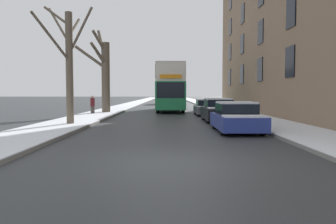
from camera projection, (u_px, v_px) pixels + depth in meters
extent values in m
plane|color=#303335|center=(172.00, 162.00, 8.35)|extent=(320.00, 320.00, 0.00)
cube|color=slate|center=(139.00, 102.00, 61.27)|extent=(2.94, 130.00, 0.13)
cube|color=silver|center=(139.00, 102.00, 61.27)|extent=(2.91, 130.00, 0.03)
cube|color=slate|center=(199.00, 102.00, 61.25)|extent=(2.94, 130.00, 0.13)
cube|color=silver|center=(199.00, 102.00, 61.24)|extent=(2.91, 130.00, 0.03)
cube|color=black|center=(291.00, 62.00, 19.07)|extent=(0.08, 1.40, 1.80)
cube|color=black|center=(261.00, 70.00, 25.30)|extent=(0.08, 1.40, 1.80)
cube|color=black|center=(242.00, 74.00, 31.53)|extent=(0.08, 1.40, 1.80)
cube|color=black|center=(230.00, 77.00, 37.76)|extent=(0.08, 1.40, 1.80)
cube|color=black|center=(292.00, 12.00, 18.90)|extent=(0.08, 1.40, 1.80)
cube|color=black|center=(261.00, 32.00, 25.13)|extent=(0.08, 1.40, 1.80)
cube|color=black|center=(243.00, 44.00, 31.36)|extent=(0.08, 1.40, 1.80)
cube|color=black|center=(231.00, 52.00, 37.59)|extent=(0.08, 1.40, 1.80)
cube|color=black|center=(243.00, 14.00, 31.20)|extent=(0.08, 1.40, 1.80)
cube|color=black|center=(231.00, 27.00, 37.43)|extent=(0.08, 1.40, 1.80)
cube|color=black|center=(231.00, 2.00, 37.26)|extent=(0.08, 1.40, 1.80)
cylinder|color=brown|center=(70.00, 70.00, 17.22)|extent=(0.38, 0.38, 5.99)
cylinder|color=brown|center=(57.00, 16.00, 17.45)|extent=(1.65, 0.94, 1.23)
cylinder|color=brown|center=(81.00, 31.00, 17.24)|extent=(1.30, 0.45, 2.55)
cylinder|color=brown|center=(52.00, 38.00, 16.07)|extent=(1.23, 2.28, 2.15)
cylinder|color=brown|center=(75.00, 27.00, 17.99)|extent=(0.18, 1.89, 1.37)
cylinder|color=brown|center=(59.00, 25.00, 18.08)|extent=(1.87, 2.16, 2.37)
cylinder|color=brown|center=(106.00, 78.00, 27.83)|extent=(0.70, 0.70, 6.04)
cylinder|color=brown|center=(91.00, 57.00, 27.53)|extent=(2.62, 0.67, 1.99)
cylinder|color=brown|center=(103.00, 46.00, 28.50)|extent=(1.25, 1.97, 3.06)
cylinder|color=brown|center=(100.00, 42.00, 27.03)|extent=(1.06, 1.53, 1.73)
cylinder|color=brown|center=(99.00, 54.00, 26.83)|extent=(1.08, 2.01, 1.72)
cylinder|color=brown|center=(102.00, 58.00, 28.06)|extent=(1.22, 0.97, 1.44)
cube|color=#1E7A47|center=(171.00, 95.00, 32.43)|extent=(2.58, 10.89, 2.41)
cube|color=silver|center=(171.00, 75.00, 32.32)|extent=(2.53, 10.68, 1.55)
cube|color=beige|center=(171.00, 67.00, 32.27)|extent=(2.53, 10.68, 0.12)
cube|color=black|center=(171.00, 91.00, 32.41)|extent=(2.61, 9.59, 1.26)
cube|color=black|center=(171.00, 74.00, 32.32)|extent=(2.61, 9.59, 1.17)
cube|color=black|center=(171.00, 90.00, 26.99)|extent=(2.32, 0.06, 1.32)
cube|color=orange|center=(171.00, 76.00, 26.92)|extent=(1.81, 0.05, 0.32)
cylinder|color=black|center=(159.00, 107.00, 29.23)|extent=(0.30, 1.00, 1.00)
cylinder|color=black|center=(184.00, 107.00, 29.23)|extent=(0.30, 1.00, 1.00)
cylinder|color=black|center=(160.00, 105.00, 35.54)|extent=(0.30, 1.00, 1.00)
cylinder|color=black|center=(181.00, 105.00, 35.54)|extent=(0.30, 1.00, 1.00)
cube|color=navy|center=(237.00, 121.00, 14.87)|extent=(1.88, 4.07, 0.61)
cube|color=black|center=(237.00, 109.00, 15.00)|extent=(1.62, 2.03, 0.51)
cube|color=silver|center=(237.00, 103.00, 14.99)|extent=(1.58, 1.93, 0.08)
cube|color=silver|center=(245.00, 116.00, 13.41)|extent=(1.69, 1.06, 0.06)
cylinder|color=black|center=(223.00, 128.00, 13.67)|extent=(0.20, 0.63, 0.63)
cylinder|color=black|center=(263.00, 128.00, 13.66)|extent=(0.20, 0.63, 0.63)
cylinder|color=black|center=(215.00, 122.00, 16.10)|extent=(0.20, 0.63, 0.63)
cylinder|color=black|center=(249.00, 122.00, 16.10)|extent=(0.20, 0.63, 0.63)
cube|color=black|center=(219.00, 113.00, 20.28)|extent=(1.78, 4.21, 0.70)
cube|color=black|center=(219.00, 103.00, 20.41)|extent=(1.53, 2.11, 0.49)
cube|color=silver|center=(219.00, 99.00, 20.40)|extent=(1.49, 2.00, 0.09)
cube|color=silver|center=(223.00, 108.00, 18.76)|extent=(1.60, 1.10, 0.07)
cylinder|color=black|center=(209.00, 118.00, 19.03)|extent=(0.20, 0.65, 0.65)
cylinder|color=black|center=(236.00, 118.00, 19.03)|extent=(0.20, 0.65, 0.65)
cylinder|color=black|center=(204.00, 115.00, 21.55)|extent=(0.20, 0.65, 0.65)
cylinder|color=black|center=(228.00, 115.00, 21.55)|extent=(0.20, 0.65, 0.65)
cube|color=#474C56|center=(208.00, 110.00, 26.08)|extent=(1.87, 4.08, 0.55)
cube|color=black|center=(208.00, 103.00, 26.21)|extent=(1.61, 2.04, 0.49)
cube|color=silver|center=(208.00, 100.00, 26.20)|extent=(1.57, 1.94, 0.06)
cube|color=silver|center=(210.00, 107.00, 24.62)|extent=(1.68, 1.06, 0.05)
cylinder|color=black|center=(199.00, 112.00, 24.87)|extent=(0.20, 0.61, 0.61)
cylinder|color=black|center=(221.00, 112.00, 24.86)|extent=(0.20, 0.61, 0.61)
cylinder|color=black|center=(196.00, 111.00, 27.31)|extent=(0.20, 0.61, 0.61)
cylinder|color=black|center=(216.00, 111.00, 27.31)|extent=(0.20, 0.61, 0.61)
cube|color=#333842|center=(164.00, 97.00, 52.49)|extent=(2.10, 5.03, 1.96)
cube|color=black|center=(164.00, 94.00, 49.98)|extent=(1.85, 0.06, 0.86)
cylinder|color=black|center=(158.00, 102.00, 50.94)|extent=(0.22, 0.68, 0.68)
cylinder|color=black|center=(170.00, 102.00, 50.94)|extent=(0.22, 0.68, 0.68)
cylinder|color=black|center=(158.00, 102.00, 54.15)|extent=(0.22, 0.68, 0.68)
cylinder|color=black|center=(170.00, 102.00, 54.15)|extent=(0.22, 0.68, 0.68)
cylinder|color=#4C4742|center=(92.00, 111.00, 25.91)|extent=(0.16, 0.16, 0.73)
cylinder|color=#4C4742|center=(94.00, 111.00, 26.00)|extent=(0.16, 0.16, 0.73)
cylinder|color=#59191E|center=(93.00, 102.00, 25.92)|extent=(0.34, 0.34, 0.64)
sphere|color=beige|center=(93.00, 97.00, 25.89)|extent=(0.20, 0.20, 0.20)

